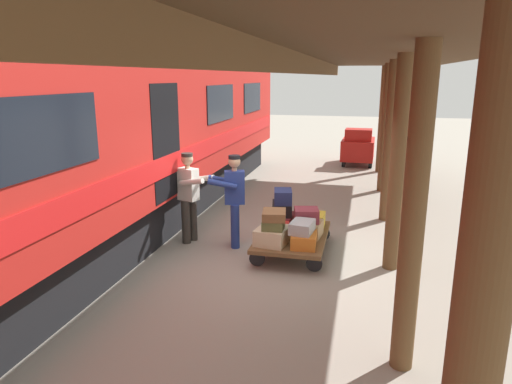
{
  "coord_description": "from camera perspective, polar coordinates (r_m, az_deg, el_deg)",
  "views": [
    {
      "loc": [
        -1.32,
        7.32,
        3.06
      ],
      "look_at": [
        0.43,
        -0.02,
        1.15
      ],
      "focal_mm": 32.1,
      "sensor_mm": 36.0,
      "label": 1
    }
  ],
  "objects": [
    {
      "name": "suitcase_red_plastic",
      "position": [
        8.2,
        2.76,
        -4.6
      ],
      "size": [
        0.41,
        0.65,
        0.17
      ],
      "primitive_type": "cube",
      "rotation": [
        0.0,
        0.0,
        0.06
      ],
      "color": "#AD231E",
      "rests_on": "luggage_cart"
    },
    {
      "name": "suitcase_yellow_case",
      "position": [
        8.6,
        6.9,
        -3.5
      ],
      "size": [
        0.49,
        0.49,
        0.26
      ],
      "primitive_type": "cube",
      "rotation": [
        0.0,
        0.0,
        0.0
      ],
      "color": "gold",
      "rests_on": "luggage_cart"
    },
    {
      "name": "suitcase_gray_aluminum",
      "position": [
        7.61,
        5.77,
        -4.36
      ],
      "size": [
        0.4,
        0.53,
        0.19
      ],
      "primitive_type": "cube",
      "rotation": [
        0.0,
        0.0,
        -0.12
      ],
      "color": "#9EA0A5",
      "rests_on": "suitcase_orange_carryall"
    },
    {
      "name": "suitcase_black_hardshell",
      "position": [
        8.65,
        3.25,
        -2.07
      ],
      "size": [
        0.45,
        0.59,
        0.23
      ],
      "primitive_type": "cube",
      "rotation": [
        0.0,
        0.0,
        0.19
      ],
      "color": "black",
      "rests_on": "suitcase_maroon_trunk"
    },
    {
      "name": "suitcase_olive_duffel",
      "position": [
        7.6,
        2.2,
        -4.03
      ],
      "size": [
        0.36,
        0.4,
        0.16
      ],
      "primitive_type": "cube",
      "rotation": [
        0.0,
        0.0,
        0.04
      ],
      "color": "brown",
      "rests_on": "suitcase_cream_canvas"
    },
    {
      "name": "suitcase_cream_canvas",
      "position": [
        7.71,
        2.05,
        -5.45
      ],
      "size": [
        0.56,
        0.64,
        0.27
      ],
      "primitive_type": "cube",
      "rotation": [
        0.0,
        0.0,
        -0.13
      ],
      "color": "beige",
      "rests_on": "luggage_cart"
    },
    {
      "name": "ground_plane",
      "position": [
        8.04,
        2.99,
        -8.17
      ],
      "size": [
        60.0,
        60.0,
        0.0
      ],
      "primitive_type": "plane",
      "color": "gray"
    },
    {
      "name": "luggage_cart",
      "position": [
        8.21,
        4.59,
        -5.62
      ],
      "size": [
        1.21,
        1.87,
        0.33
      ],
      "color": "brown",
      "rests_on": "ground_plane"
    },
    {
      "name": "suitcase_brown_leather",
      "position": [
        7.58,
        2.27,
        -2.89
      ],
      "size": [
        0.45,
        0.51,
        0.15
      ],
      "primitive_type": "cube",
      "rotation": [
        0.0,
        0.0,
        0.16
      ],
      "color": "brown",
      "rests_on": "suitcase_olive_duffel"
    },
    {
      "name": "train_car",
      "position": [
        8.83,
        -20.05,
        6.86
      ],
      "size": [
        3.02,
        17.71,
        4.0
      ],
      "color": "#B21E19",
      "rests_on": "ground_plane"
    },
    {
      "name": "baggage_tug",
      "position": [
        16.69,
        12.59,
        5.48
      ],
      "size": [
        1.16,
        1.74,
        1.3
      ],
      "color": "#B21E19",
      "rests_on": "ground_plane"
    },
    {
      "name": "suitcase_navy_fabric",
      "position": [
        8.56,
        3.38,
        -0.56
      ],
      "size": [
        0.41,
        0.52,
        0.25
      ],
      "primitive_type": "cube",
      "rotation": [
        0.0,
        0.0,
        0.2
      ],
      "color": "navy",
      "rests_on": "suitcase_black_hardshell"
    },
    {
      "name": "porter_in_overalls",
      "position": [
        8.3,
        -2.81,
        -0.72
      ],
      "size": [
        0.73,
        0.55,
        1.7
      ],
      "color": "navy",
      "rests_on": "ground_plane"
    },
    {
      "name": "suitcase_tan_vintage",
      "position": [
        8.11,
        6.48,
        -4.55
      ],
      "size": [
        0.52,
        0.51,
        0.26
      ],
      "primitive_type": "cube",
      "rotation": [
        0.0,
        0.0,
        -0.12
      ],
      "color": "tan",
      "rests_on": "luggage_cart"
    },
    {
      "name": "platform_canopy",
      "position": [
        7.34,
        17.62,
        14.96
      ],
      "size": [
        3.2,
        16.99,
        3.56
      ],
      "color": "brown",
      "rests_on": "ground_plane"
    },
    {
      "name": "suitcase_burgundy_valise",
      "position": [
        8.03,
        6.3,
        -2.88
      ],
      "size": [
        0.48,
        0.46,
        0.23
      ],
      "primitive_type": "cube",
      "rotation": [
        0.0,
        0.0,
        0.21
      ],
      "color": "maroon",
      "rests_on": "suitcase_tan_vintage"
    },
    {
      "name": "suitcase_orange_carryall",
      "position": [
        7.64,
        5.99,
        -5.92
      ],
      "size": [
        0.43,
        0.58,
        0.22
      ],
      "primitive_type": "cube",
      "rotation": [
        0.0,
        0.0,
        0.06
      ],
      "color": "#CC6B23",
      "rests_on": "luggage_cart"
    },
    {
      "name": "porter_by_door",
      "position": [
        8.6,
        -8.32,
        -0.31
      ],
      "size": [
        0.73,
        0.57,
        1.7
      ],
      "color": "#332D28",
      "rests_on": "ground_plane"
    },
    {
      "name": "suitcase_maroon_trunk",
      "position": [
        8.68,
        3.4,
        -3.46
      ],
      "size": [
        0.38,
        0.58,
        0.19
      ],
      "primitive_type": "cube",
      "rotation": [
        0.0,
        0.0,
        -0.02
      ],
      "color": "maroon",
      "rests_on": "luggage_cart"
    }
  ]
}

